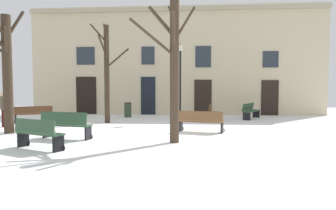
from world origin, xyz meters
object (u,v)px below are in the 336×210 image
tree_right_of_center (107,71)px  bench_by_litter_bin (251,111)px  tree_center (6,68)px  bench_near_lamp (201,121)px  person_crossing_plaza (3,107)px  bench_near_center_tree (38,133)px  bench_back_to_back_left (66,125)px  litter_bin (128,110)px  bench_back_to_back_right (213,112)px  streetlamp (180,74)px  tree_foreground (173,63)px  bench_far_corner (34,114)px

tree_right_of_center → bench_by_litter_bin: tree_right_of_center is taller
tree_center → bench_by_litter_bin: tree_center is taller
bench_near_lamp → person_crossing_plaza: (-8.80, 0.88, 0.46)m
tree_right_of_center → tree_center: bearing=-129.6°
bench_near_center_tree → bench_back_to_back_left: 1.72m
tree_center → litter_bin: (3.33, 6.43, -2.07)m
litter_bin → bench_back_to_back_right: size_ratio=0.53×
streetlamp → bench_back_to_back_right: (1.73, 0.10, -2.04)m
tree_right_of_center → tree_foreground: (3.58, -4.88, -0.05)m
tree_right_of_center → bench_far_corner: tree_right_of_center is taller
litter_bin → tree_right_of_center: bearing=-98.1°
litter_bin → bench_back_to_back_right: 5.20m
bench_far_corner → bench_near_center_tree: bearing=92.0°
bench_near_lamp → bench_back_to_back_left: 5.07m
bench_near_center_tree → bench_near_lamp: bearing=-119.8°
tree_foreground → litter_bin: bearing=112.1°
bench_near_center_tree → bench_by_litter_bin: bearing=-108.2°
tree_foreground → streetlamp: 6.00m
bench_near_center_tree → bench_near_lamp: size_ratio=0.88×
tree_right_of_center → streetlamp: bearing=17.2°
tree_right_of_center → bench_far_corner: bearing=-178.1°
person_crossing_plaza → tree_right_of_center: bearing=73.9°
tree_center → tree_right_of_center: size_ratio=1.00×
tree_foreground → bench_back_to_back_left: 4.29m
tree_foreground → bench_near_lamp: size_ratio=2.61×
streetlamp → bench_near_lamp: size_ratio=2.19×
tree_right_of_center → streetlamp: 3.78m
tree_foreground → person_crossing_plaza: (-7.83, 3.09, -1.66)m
bench_by_litter_bin → bench_back_to_back_right: 2.61m
bench_back_to_back_left → tree_foreground: bearing=-173.8°
bench_near_lamp → bench_near_center_tree: bearing=50.4°
tree_foreground → tree_right_of_center: bearing=126.3°
streetlamp → bench_back_to_back_right: size_ratio=2.50×
tree_center → litter_bin: size_ratio=5.59×
bench_near_lamp → bench_far_corner: 8.70m
tree_right_of_center → bench_back_to_back_right: (5.34, 1.22, -2.15)m
tree_center → bench_near_lamp: tree_center is taller
tree_foreground → bench_by_litter_bin: size_ratio=2.58×
bench_by_litter_bin → bench_back_to_back_right: (-2.23, -1.36, 0.00)m
tree_foreground → person_crossing_plaza: tree_foreground is taller
bench_near_center_tree → bench_back_to_back_right: (5.56, 7.49, -0.00)m
bench_near_lamp → bench_by_litter_bin: 6.06m
bench_near_lamp → bench_by_litter_bin: bearing=-106.5°
bench_near_center_tree → bench_back_to_back_right: bench_back_to_back_right is taller
person_crossing_plaza → bench_by_litter_bin: bearing=71.3°
bench_near_center_tree → bench_far_corner: size_ratio=0.93×
tree_foreground → bench_near_center_tree: 4.56m
bench_back_to_back_left → bench_near_center_tree: bearing=99.2°
bench_by_litter_bin → tree_center: bearing=149.0°
tree_right_of_center → bench_near_lamp: 5.71m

